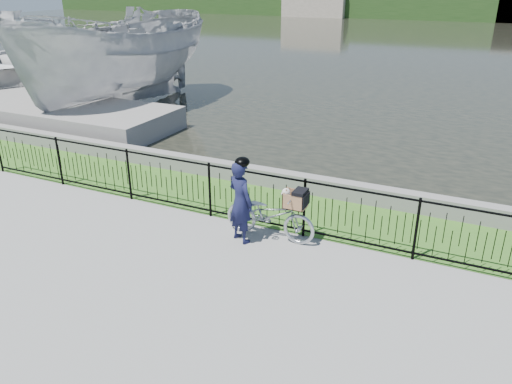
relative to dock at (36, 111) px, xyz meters
The scene contains 12 objects.
ground 11.42m from the dock, 28.81° to the right, with size 120.00×120.00×0.00m, color gray.
grass_strip 10.42m from the dock, 16.17° to the right, with size 60.00×2.00×0.01m, color #396A21.
water 29.26m from the dock, 70.02° to the left, with size 120.00×120.00×0.00m, color black.
quay_wall 10.18m from the dock, 10.76° to the right, with size 60.00×0.30×0.40m, color gray.
fence 10.74m from the dock, 21.31° to the right, with size 14.00×0.06×1.15m, color black, non-canonical shape.
far_treeline 55.42m from the dock, 79.60° to the left, with size 120.00×6.00×3.00m, color #27461B.
far_building_left 53.13m from the dock, 98.66° to the left, with size 8.00×4.00×4.00m, color #AA9C88.
dock is the anchor object (origin of this frame).
bicycle_rig 11.28m from the dock, 21.92° to the right, with size 1.75×0.61×1.07m.
cyclist 11.01m from the dock, 24.39° to the right, with size 0.67×0.57×1.62m.
boat_near 3.35m from the dock, 55.42° to the left, with size 3.78×9.58×5.47m.
boat_far 6.14m from the dock, 137.44° to the left, with size 9.32×11.95×2.26m.
Camera 1 is at (3.73, -6.29, 4.45)m, focal length 35.00 mm.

